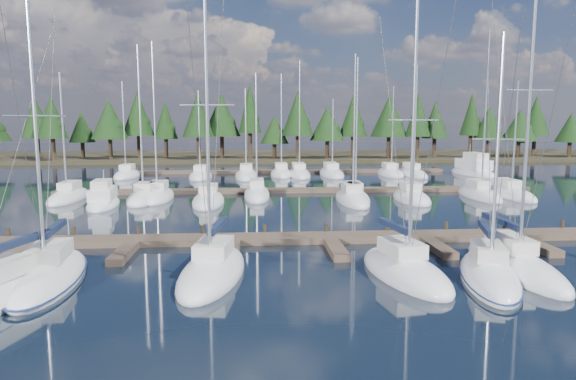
{
  "coord_description": "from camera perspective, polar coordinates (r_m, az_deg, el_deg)",
  "views": [
    {
      "loc": [
        -4.78,
        -13.42,
        7.59
      ],
      "look_at": [
        -2.29,
        22.0,
        2.71
      ],
      "focal_mm": 32.0,
      "sensor_mm": 36.0,
      "label": 1
    }
  ],
  "objects": [
    {
      "name": "back_docks",
      "position": [
        63.61,
        0.31,
        1.15
      ],
      "size": [
        50.0,
        21.8,
        0.4
      ],
      "color": "brown",
      "rests_on": "ground"
    },
    {
      "name": "main_dock",
      "position": [
        32.01,
        4.69,
        -5.55
      ],
      "size": [
        44.0,
        6.13,
        0.9
      ],
      "color": "brown",
      "rests_on": "ground"
    },
    {
      "name": "front_sailboat_2",
      "position": [
        25.53,
        -8.38,
        -8.87
      ],
      "size": [
        3.98,
        8.76,
        15.0
      ],
      "color": "silver",
      "rests_on": "ground"
    },
    {
      "name": "motor_yacht_left",
      "position": [
        48.38,
        -19.85,
        -1.16
      ],
      "size": [
        3.35,
        7.9,
        3.82
      ],
      "color": "silver",
      "rests_on": "ground"
    },
    {
      "name": "tree_line",
      "position": [
        93.74,
        -2.04,
        7.78
      ],
      "size": [
        188.43,
        11.16,
        13.56
      ],
      "color": "black",
      "rests_on": "far_shore"
    },
    {
      "name": "ground",
      "position": [
        44.33,
        2.22,
        -2.04
      ],
      "size": [
        260.0,
        260.0,
        0.0
      ],
      "primitive_type": "plane",
      "color": "black",
      "rests_on": "ground"
    },
    {
      "name": "front_sailboat_3",
      "position": [
        25.97,
        12.82,
        -8.71
      ],
      "size": [
        4.12,
        8.13,
        13.75
      ],
      "color": "silver",
      "rests_on": "ground"
    },
    {
      "name": "motor_yacht_right",
      "position": [
        75.8,
        19.89,
        2.03
      ],
      "size": [
        4.72,
        10.51,
        5.09
      ],
      "color": "silver",
      "rests_on": "ground"
    },
    {
      "name": "front_sailboat_5",
      "position": [
        28.65,
        23.78,
        -7.58
      ],
      "size": [
        2.65,
        9.18,
        16.31
      ],
      "color": "silver",
      "rests_on": "ground"
    },
    {
      "name": "back_sailboat_rows",
      "position": [
        59.14,
        0.52,
        0.7
      ],
      "size": [
        45.72,
        32.98,
        16.76
      ],
      "color": "silver",
      "rests_on": "ground"
    },
    {
      "name": "front_sailboat_4",
      "position": [
        26.46,
        21.41,
        -8.77
      ],
      "size": [
        4.74,
        8.62,
        12.2
      ],
      "color": "silver",
      "rests_on": "ground"
    },
    {
      "name": "front_sailboat_1",
      "position": [
        27.06,
        -25.08,
        -8.62
      ],
      "size": [
        4.04,
        9.53,
        14.1
      ],
      "color": "silver",
      "rests_on": "ground"
    },
    {
      "name": "far_shore",
      "position": [
        103.78,
        -1.38,
        3.79
      ],
      "size": [
        220.0,
        30.0,
        0.6
      ],
      "primitive_type": "cube",
      "color": "#2F291A",
      "rests_on": "ground"
    }
  ]
}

